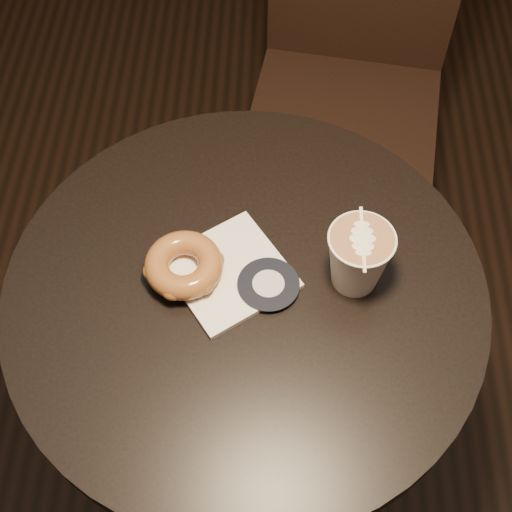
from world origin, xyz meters
The scene contains 5 objects.
cafe_table centered at (0.00, 0.00, 0.55)m, with size 0.70×0.70×0.75m.
chair centered at (0.21, 0.72, 0.58)m, with size 0.47×0.47×1.04m.
pastry_bag centered at (-0.02, 0.02, 0.75)m, with size 0.16×0.16×0.01m, color white.
doughnut centered at (-0.09, 0.02, 0.78)m, with size 0.11×0.11×0.04m, color brown.
latte_cup centered at (0.16, 0.02, 0.80)m, with size 0.09×0.09×0.10m, color white, non-canonical shape.
Camera 1 is at (0.03, -0.52, 1.63)m, focal length 50.00 mm.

